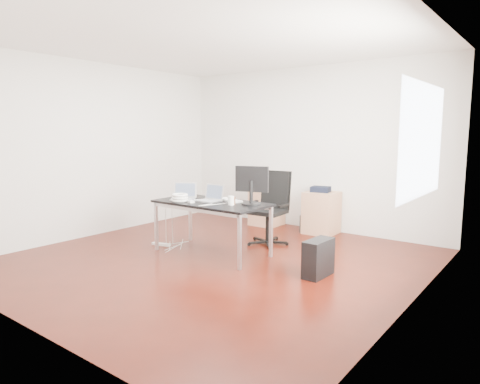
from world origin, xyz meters
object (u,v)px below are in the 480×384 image
Objects in this scene: desk at (212,206)px; filing_cabinet_left at (267,206)px; pc_tower at (318,258)px; office_chair at (271,204)px; filing_cabinet_right at (321,213)px.

filing_cabinet_left is at bearing 101.96° from desk.
desk is 3.56× the size of pc_tower.
pc_tower is (1.29, -0.94, -0.39)m from office_chair.
filing_cabinet_right is 1.56× the size of pc_tower.
filing_cabinet_right is (1.10, 0.00, 0.00)m from filing_cabinet_left.
desk is 2.29× the size of filing_cabinet_right.
filing_cabinet_right is (0.67, 2.02, -0.33)m from desk.
office_chair is 2.40× the size of pc_tower.
filing_cabinet_left is 2.86m from pc_tower.
filing_cabinet_left reaches higher than pc_tower.
office_chair reaches higher than pc_tower.
filing_cabinet_right reaches higher than pc_tower.
filing_cabinet_left is at bearing 180.00° from filing_cabinet_right.
desk is at bearing -113.05° from office_chair.
filing_cabinet_left is 1.56× the size of pc_tower.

